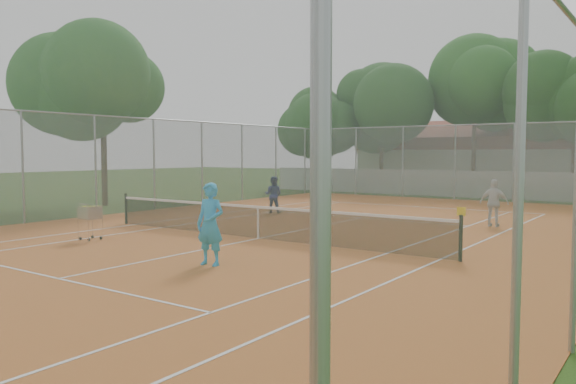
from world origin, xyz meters
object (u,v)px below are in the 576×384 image
Objects in this scene: clubhouse at (483,157)px; player_far_left at (273,195)px; ball_hopper at (90,222)px; player_far_right at (494,203)px; player_near at (210,224)px; tennis_net at (258,222)px.

player_far_left is at bearing -94.55° from clubhouse.
player_far_left reaches higher than ball_hopper.
player_far_right is at bearing 47.35° from ball_hopper.
player_near reaches higher than ball_hopper.
tennis_net is 3.97m from player_near.
tennis_net is 7.38× the size of player_far_right.
player_near is 10.92m from player_far_left.
clubhouse is 8.90× the size of player_near.
clubhouse is 23.25m from player_far_left.
player_far_left is at bearing 123.19° from tennis_net.
tennis_net is at bearing 104.08° from player_near.
clubhouse reaches higher than player_far_right.
clubhouse is 23.32m from player_far_right.
player_far_right is (4.85, 6.75, 0.31)m from tennis_net.
player_far_right reaches higher than tennis_net.
player_far_left is at bearing 110.77° from player_near.
player_far_right is at bearing 54.32° from tennis_net.
tennis_net is 29.12m from clubhouse.
ball_hopper is at bearing -93.10° from clubhouse.
tennis_net is 8.32m from player_far_right.
clubhouse is 32.86m from player_near.
tennis_net is 0.72× the size of clubhouse.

